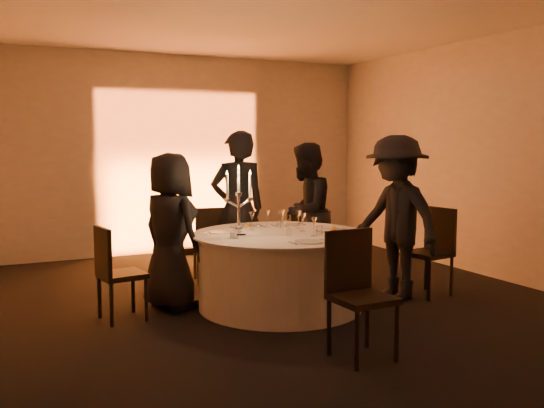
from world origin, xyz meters
name	(u,v)px	position (x,y,z in m)	size (l,w,h in m)	color
floor	(280,307)	(0.00, 0.00, 0.00)	(7.00, 7.00, 0.00)	black
ceiling	(281,9)	(0.00, 0.00, 3.00)	(7.00, 7.00, 0.00)	white
wall_back	(180,154)	(0.00, 3.50, 1.50)	(7.00, 7.00, 0.00)	#B9B4AC
wall_right	(501,158)	(3.00, 0.00, 1.50)	(7.00, 7.00, 0.00)	#B9B4AC
uplighter_fixture	(187,251)	(0.00, 3.20, 0.05)	(0.25, 0.12, 0.10)	black
banquet_table	(280,270)	(0.00, 0.00, 0.38)	(1.80, 1.80, 0.77)	black
chair_left	(114,268)	(-1.64, 0.23, 0.51)	(0.45, 0.45, 0.91)	black
chair_back_left	(212,240)	(-0.29, 1.29, 0.52)	(0.48, 0.48, 0.92)	black
chair_back_right	(294,235)	(0.93, 1.50, 0.47)	(0.51, 0.51, 0.85)	black
chair_right	(433,246)	(1.77, -0.25, 0.55)	(0.48, 0.48, 0.97)	black
chair_front	(357,286)	(-0.08, -1.54, 0.57)	(0.46, 0.46, 1.00)	black
guest_left	(170,231)	(-1.03, 0.43, 0.80)	(0.78, 0.51, 1.59)	black
guest_back_left	(238,209)	(-0.03, 1.07, 0.91)	(0.67, 0.44, 1.83)	black
guest_back_right	(306,212)	(0.82, 0.98, 0.84)	(0.82, 0.64, 1.69)	black
guest_right	(396,218)	(1.28, -0.21, 0.88)	(1.14, 0.66, 1.77)	black
plate_left	(221,232)	(-0.55, 0.28, 0.78)	(0.36, 0.25, 0.01)	white
plate_back_left	(247,226)	(-0.14, 0.52, 0.79)	(0.36, 0.29, 0.08)	white
plate_back_right	(288,225)	(0.32, 0.46, 0.78)	(0.35, 0.27, 0.01)	white
plate_right	(334,230)	(0.56, -0.12, 0.79)	(0.36, 0.28, 0.08)	white
plate_front	(309,242)	(-0.01, -0.63, 0.78)	(0.36, 0.27, 0.01)	white
coffee_cup	(233,235)	(-0.56, -0.11, 0.80)	(0.11, 0.11, 0.07)	white
candelabra	(239,212)	(-0.47, -0.04, 1.02)	(0.30, 0.14, 0.71)	white
wine_glass_a	(267,215)	(0.04, 0.40, 0.91)	(0.07, 0.07, 0.19)	white
wine_glass_b	(314,222)	(0.21, -0.33, 0.91)	(0.07, 0.07, 0.19)	white
wine_glass_c	(282,215)	(0.19, 0.35, 0.91)	(0.07, 0.07, 0.19)	white
wine_glass_d	(298,216)	(0.32, 0.21, 0.91)	(0.07, 0.07, 0.19)	white
wine_glass_e	(252,217)	(-0.18, 0.32, 0.91)	(0.07, 0.07, 0.19)	white
wine_glass_f	(303,218)	(0.26, 0.01, 0.91)	(0.07, 0.07, 0.19)	white
tumbler_a	(283,225)	(0.16, 0.27, 0.82)	(0.07, 0.07, 0.09)	white
tumbler_b	(289,231)	(0.02, -0.16, 0.82)	(0.07, 0.07, 0.09)	white
tumbler_c	(319,230)	(0.31, -0.26, 0.82)	(0.07, 0.07, 0.09)	white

